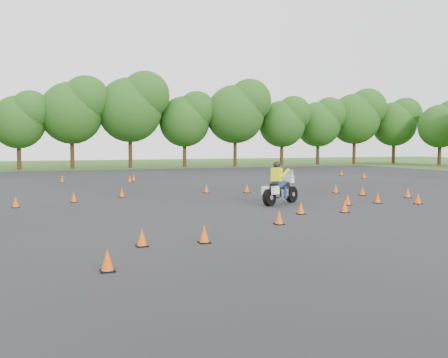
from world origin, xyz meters
name	(u,v)px	position (x,y,z in m)	size (l,w,h in m)	color
ground	(266,222)	(0.00, 0.00, 0.00)	(140.00, 140.00, 0.00)	#2D5119
asphalt_pad	(208,202)	(0.00, 6.00, 0.01)	(62.00, 62.00, 0.00)	black
treeline	(129,124)	(1.72, 35.72, 4.67)	(86.62, 32.34, 11.18)	#234F16
traffic_cones	(203,200)	(-0.60, 4.96, 0.23)	(36.33, 32.93, 0.45)	#ED540A
rider_yellow	(281,183)	(2.76, 4.19, 0.95)	(2.45, 0.75, 1.89)	yellow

